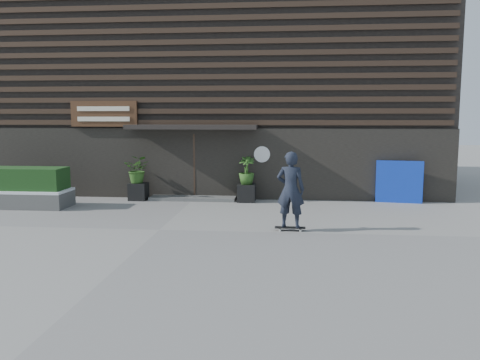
# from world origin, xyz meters

# --- Properties ---
(ground) EXTENTS (80.00, 80.00, 0.00)m
(ground) POSITION_xyz_m (0.00, 0.00, 0.00)
(ground) COLOR gray
(ground) RESTS_ON ground
(entrance_step) EXTENTS (3.00, 0.80, 0.12)m
(entrance_step) POSITION_xyz_m (0.00, 4.60, 0.06)
(entrance_step) COLOR #51514F
(entrance_step) RESTS_ON ground
(planter_pot_left) EXTENTS (0.60, 0.60, 0.60)m
(planter_pot_left) POSITION_xyz_m (-1.90, 4.40, 0.30)
(planter_pot_left) COLOR black
(planter_pot_left) RESTS_ON ground
(bamboo_left) EXTENTS (0.86, 0.75, 0.96)m
(bamboo_left) POSITION_xyz_m (-1.90, 4.40, 1.08)
(bamboo_left) COLOR #2D591E
(bamboo_left) RESTS_ON planter_pot_left
(planter_pot_right) EXTENTS (0.60, 0.60, 0.60)m
(planter_pot_right) POSITION_xyz_m (1.90, 4.40, 0.30)
(planter_pot_right) COLOR black
(planter_pot_right) RESTS_ON ground
(bamboo_right) EXTENTS (0.54, 0.54, 0.96)m
(bamboo_right) POSITION_xyz_m (1.90, 4.40, 1.08)
(bamboo_right) COLOR #2D591E
(bamboo_right) RESTS_ON planter_pot_right
(raised_bed) EXTENTS (3.50, 1.20, 0.50)m
(raised_bed) POSITION_xyz_m (-5.48, 2.75, 0.25)
(raised_bed) COLOR #484846
(raised_bed) RESTS_ON ground
(snow_layer) EXTENTS (3.50, 1.20, 0.08)m
(snow_layer) POSITION_xyz_m (-5.48, 2.75, 0.54)
(snow_layer) COLOR white
(snow_layer) RESTS_ON raised_bed
(hedge) EXTENTS (3.30, 1.00, 0.70)m
(hedge) POSITION_xyz_m (-5.48, 2.75, 0.93)
(hedge) COLOR #153714
(hedge) RESTS_ON snow_layer
(blue_tarp) EXTENTS (1.52, 0.32, 1.43)m
(blue_tarp) POSITION_xyz_m (7.06, 4.70, 0.71)
(blue_tarp) COLOR #0D2BAF
(blue_tarp) RESTS_ON ground
(building) EXTENTS (18.00, 11.00, 8.00)m
(building) POSITION_xyz_m (-0.00, 9.96, 3.99)
(building) COLOR black
(building) RESTS_ON ground
(skateboarder) EXTENTS (0.78, 0.57, 2.04)m
(skateboarder) POSITION_xyz_m (3.36, 0.21, 1.06)
(skateboarder) COLOR black
(skateboarder) RESTS_ON ground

